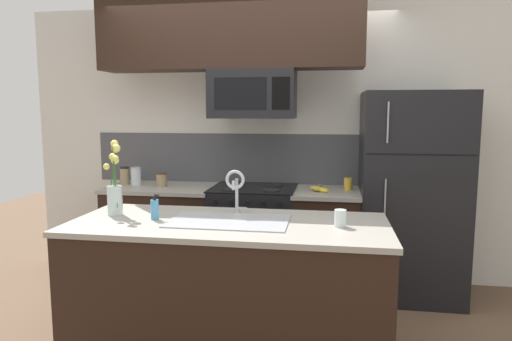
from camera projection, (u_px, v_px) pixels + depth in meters
The scene contains 20 objects.
ground_plane at pixel (233, 330), 3.37m from camera, with size 10.00×10.00×0.00m, color brown.
rear_partition at pixel (290, 143), 4.40m from camera, with size 5.20×0.10×2.60m, color silver.
splash_band at pixel (259, 159), 4.41m from camera, with size 3.28×0.01×0.48m, color #4C4C51.
back_counter_left at pixel (163, 233), 4.33m from camera, with size 1.01×0.65×0.91m.
back_counter_right at pixel (326, 240), 4.08m from camera, with size 0.60×0.65×0.91m.
stove_range at pixel (253, 237), 4.19m from camera, with size 0.76×0.64×0.93m.
microwave at pixel (253, 94), 4.00m from camera, with size 0.74×0.40×0.42m.
upper_cabinet_band at pixel (229, 35), 3.94m from camera, with size 2.30×0.34×0.60m, color black.
refrigerator at pixel (411, 195), 3.93m from camera, with size 0.86×0.74×1.77m.
storage_jar_tall at pixel (125, 176), 4.36m from camera, with size 0.09×0.09×0.17m.
storage_jar_medium at pixel (136, 176), 4.31m from camera, with size 0.09×0.09×0.17m.
storage_jar_short at pixel (162, 180), 4.26m from camera, with size 0.10×0.10×0.13m.
banana_bunch at pixel (320, 189), 3.97m from camera, with size 0.19×0.13×0.08m.
coffee_tin at pixel (348, 184), 4.04m from camera, with size 0.08×0.08×0.11m, color gold.
island_counter at pixel (229, 290), 2.96m from camera, with size 2.02×0.84×0.91m.
kitchen_sink at pixel (229, 232), 2.91m from camera, with size 0.76×0.44×0.16m.
sink_faucet at pixel (236, 185), 3.08m from camera, with size 0.14×0.14×0.31m.
dish_soap_bottle at pixel (155, 209), 2.95m from camera, with size 0.06×0.05×0.16m.
spare_glass at pixel (340, 218), 2.77m from camera, with size 0.07×0.07×0.11m.
flower_vase at pixel (115, 191), 3.07m from camera, with size 0.12×0.18×0.50m.
Camera 1 is at (0.68, -3.11, 1.61)m, focal length 32.00 mm.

